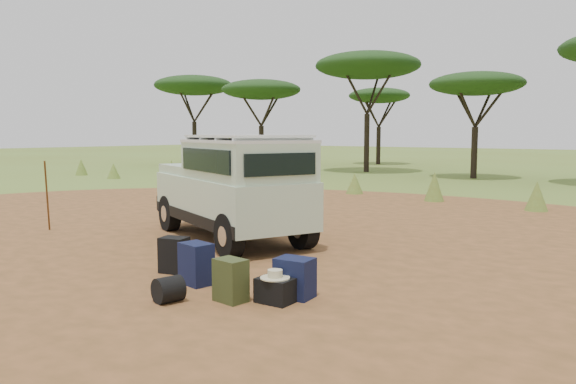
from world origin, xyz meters
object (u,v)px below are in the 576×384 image
Objects in this scene: hard_case at (275,291)px; backpack_black at (174,255)px; walking_staff at (47,196)px; backpack_navy at (196,264)px; duffel_navy at (295,278)px; safari_vehicle at (233,190)px; backpack_olive at (231,281)px.

backpack_black is at bearing 169.89° from hard_case.
walking_staff is 6.98m from hard_case.
duffel_navy is (1.43, 0.31, -0.03)m from backpack_navy.
safari_vehicle is 4.09m from walking_staff.
backpack_navy reaches higher than duffel_navy.
duffel_navy is at bearing -13.91° from safari_vehicle.
safari_vehicle is at bearing 96.41° from backpack_black.
backpack_olive is at bearing -151.06° from hard_case.
safari_vehicle is at bearing 133.40° from backpack_navy.
walking_staff is 4.86m from backpack_black.
walking_staff is 3.56× the size of hard_case.
backpack_navy is (1.76, -2.67, -0.69)m from safari_vehicle.
walking_staff reaches higher than hard_case.
backpack_navy reaches higher than hard_case.
duffel_navy reaches higher than hard_case.
backpack_navy is at bearing -174.66° from duffel_navy.
backpack_olive is at bearing -25.44° from safari_vehicle.
walking_staff is at bearing 174.52° from backpack_olive.
backpack_black reaches higher than duffel_navy.
safari_vehicle is 4.04m from duffel_navy.
backpack_black is at bearing 170.52° from backpack_navy.
safari_vehicle is 3.28m from backpack_navy.
safari_vehicle reaches higher than backpack_black.
backpack_black and backpack_olive have the same top height.
backpack_olive is at bearing -35.34° from backpack_black.
backpack_olive is 0.56m from hard_case.
duffel_navy is 0.34m from hard_case.
backpack_black is (4.77, -0.77, -0.48)m from walking_staff.
walking_staff is at bearing 179.35° from backpack_navy.
hard_case is (2.11, -0.27, -0.11)m from backpack_black.
backpack_black is (1.03, -2.41, -0.71)m from safari_vehicle.
backpack_navy is at bearing -65.70° from walking_staff.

